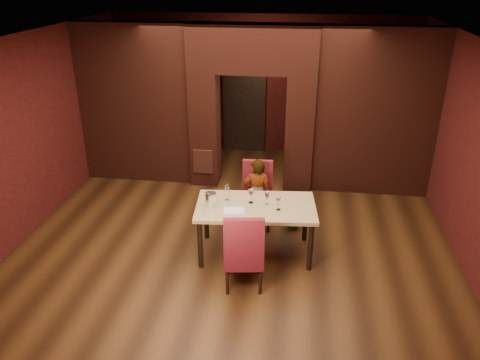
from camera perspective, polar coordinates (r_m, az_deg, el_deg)
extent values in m
plane|color=#442711|center=(8.06, -0.30, -6.32)|extent=(8.00, 8.00, 0.00)
cube|color=silver|center=(6.98, -0.36, 16.84)|extent=(7.00, 8.00, 0.04)
cube|color=maroon|center=(11.18, 2.65, 11.43)|extent=(7.00, 0.04, 3.20)
cube|color=maroon|center=(3.94, -8.97, -15.93)|extent=(7.00, 0.04, 3.20)
cube|color=maroon|center=(8.57, -24.27, 5.14)|extent=(0.04, 8.00, 3.20)
cube|color=maroon|center=(7.72, 26.37, 2.73)|extent=(0.04, 8.00, 3.20)
cube|color=maroon|center=(9.54, -4.28, 6.24)|extent=(0.55, 0.55, 2.30)
cube|color=maroon|center=(9.34, 7.26, 5.71)|extent=(0.55, 0.55, 2.30)
cube|color=maroon|center=(9.01, 1.54, 15.70)|extent=(2.45, 0.55, 0.90)
cube|color=maroon|center=(9.79, -12.58, 8.97)|extent=(2.28, 0.35, 3.20)
cube|color=maroon|center=(9.30, 16.21, 7.76)|extent=(2.28, 0.35, 3.20)
cube|color=#A4462F|center=(9.47, -4.53, 2.24)|extent=(0.40, 0.03, 0.50)
cube|color=black|center=(11.30, 0.53, 8.72)|extent=(0.90, 0.08, 2.10)
cube|color=black|center=(11.27, 0.50, 8.67)|extent=(1.02, 0.04, 2.22)
cube|color=tan|center=(7.30, 1.89, -6.04)|extent=(1.89, 1.18, 0.85)
cube|color=maroon|center=(7.99, 2.04, -1.96)|extent=(0.54, 0.54, 1.14)
cube|color=maroon|center=(6.53, 0.44, -8.34)|extent=(0.61, 0.61, 1.19)
imported|color=white|center=(7.88, 2.07, -1.80)|extent=(0.51, 0.37, 1.29)
cube|color=silver|center=(6.94, -0.74, -3.73)|extent=(0.34, 0.27, 0.00)
cylinder|color=silver|center=(7.06, -3.57, -2.34)|extent=(0.17, 0.17, 0.20)
cylinder|color=white|center=(7.20, -1.59, -1.44)|extent=(0.06, 0.06, 0.27)
imported|color=#276D24|center=(8.14, 6.61, -4.53)|extent=(0.42, 0.38, 0.41)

